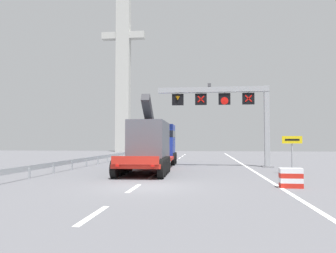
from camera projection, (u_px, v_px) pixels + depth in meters
The scene contains 9 objects.
ground at pixel (146, 187), 15.36m from camera, with size 112.00×112.00×0.00m, color #5B5B60.
lane_markings at pixel (171, 164), 31.00m from camera, with size 0.20×46.00×0.01m.
edge_line_right at pixel (248, 168), 26.58m from camera, with size 0.20×63.00×0.01m, color silver.
overhead_lane_gantry at pixel (228, 103), 27.80m from camera, with size 9.57×0.90×7.06m.
heavy_haul_truck_red at pixel (154, 143), 26.20m from camera, with size 3.30×14.11×5.30m.
exit_sign_yellow at pixel (292, 146), 21.54m from camera, with size 1.28×0.15×2.47m.
crash_barrier_striped at pixel (291, 178), 15.08m from camera, with size 1.01×0.53×0.90m.
guardrail_left at pixel (102, 157), 32.08m from camera, with size 0.13×36.02×0.76m.
bridge_pylon_distant at pixel (123, 56), 68.81m from camera, with size 9.00×2.00×39.08m.
Camera 1 is at (2.77, -15.26, 2.14)m, focal length 35.20 mm.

